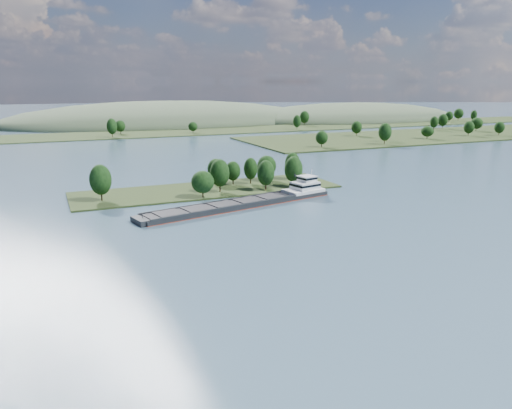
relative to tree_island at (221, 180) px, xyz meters
name	(u,v)px	position (x,y,z in m)	size (l,w,h in m)	color
ground	(276,233)	(-4.98, -58.78, -3.85)	(1800.00, 1800.00, 0.00)	#395363
tree_island	(221,180)	(0.00, 0.00, 0.00)	(100.00, 31.59, 13.74)	black
right_bank	(447,134)	(226.80, 120.97, -2.81)	(320.00, 90.00, 15.37)	black
back_shoreline	(132,134)	(3.96, 220.91, -3.17)	(900.00, 60.00, 14.93)	black
hill_east	(352,119)	(255.02, 291.22, -3.85)	(260.00, 140.00, 36.00)	#3B4A33
hill_west	(167,123)	(55.02, 321.22, -3.85)	(320.00, 160.00, 44.00)	#3B4A33
cargo_barge	(252,201)	(1.73, -25.89, -2.62)	(72.29, 24.30, 9.76)	black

